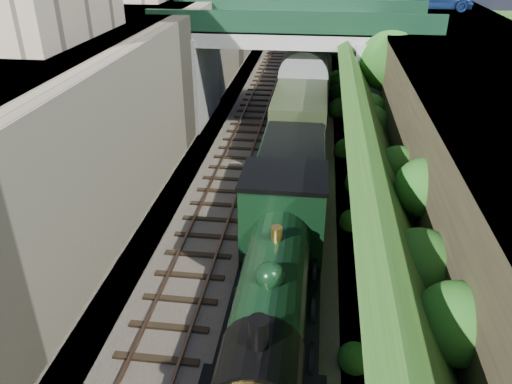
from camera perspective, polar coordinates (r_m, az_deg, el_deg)
trackbed at (r=28.82m, az=2.52°, el=5.37°), size 10.00×90.00×0.20m
retaining_wall at (r=28.66m, az=-8.60°, el=12.15°), size 1.00×90.00×7.00m
street_plateau_left at (r=29.79m, az=-15.26°, el=12.09°), size 6.00×90.00×7.00m
street_plateau_right at (r=28.70m, az=22.19°, el=9.66°), size 8.00×90.00×6.25m
embankment_slope at (r=25.87m, az=13.40°, el=8.26°), size 4.60×90.00×6.36m
track_left at (r=28.98m, az=-1.43°, el=5.83°), size 2.50×90.00×0.20m
track_right at (r=28.70m, az=4.93°, el=5.51°), size 2.50×90.00×0.20m
road_bridge at (r=31.39m, az=5.12°, el=14.77°), size 16.00×6.40×7.25m
tree at (r=29.37m, az=14.99°, el=14.23°), size 3.60×3.80×6.60m
locomotive at (r=14.84m, az=2.19°, el=-10.29°), size 3.10×10.22×3.83m
tender at (r=21.25m, az=4.03°, el=1.33°), size 2.70×6.00×3.05m
coach_front at (r=32.89m, az=5.51°, el=11.71°), size 2.90×18.00×3.70m
coach_middle at (r=51.23m, az=6.44°, el=17.41°), size 2.90×18.00×3.70m
coach_rear at (r=69.82m, az=6.89°, el=20.09°), size 2.90×18.00×3.70m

